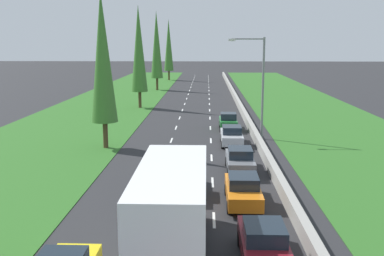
# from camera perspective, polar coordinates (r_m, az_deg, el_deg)

# --- Properties ---
(ground_plane) EXTENTS (300.00, 300.00, 0.00)m
(ground_plane) POSITION_cam_1_polar(r_m,az_deg,el_deg) (60.24, 0.59, 2.69)
(ground_plane) COLOR #28282B
(ground_plane) RESTS_ON ground
(grass_verge_left) EXTENTS (14.00, 140.00, 0.04)m
(grass_verge_left) POSITION_cam_1_polar(r_m,az_deg,el_deg) (61.83, -11.23, 2.71)
(grass_verge_left) COLOR #2D6623
(grass_verge_left) RESTS_ON ground
(grass_verge_right) EXTENTS (14.00, 140.00, 0.04)m
(grass_verge_right) POSITION_cam_1_polar(r_m,az_deg,el_deg) (61.61, 14.07, 2.57)
(grass_verge_right) COLOR #2D6623
(grass_verge_right) RESTS_ON ground
(median_barrier) EXTENTS (0.44, 120.00, 0.85)m
(median_barrier) POSITION_cam_1_polar(r_m,az_deg,el_deg) (60.32, 6.02, 3.05)
(median_barrier) COLOR #9E9B93
(median_barrier) RESTS_ON ground
(lane_markings) EXTENTS (3.64, 116.00, 0.01)m
(lane_markings) POSITION_cam_1_polar(r_m,az_deg,el_deg) (60.24, 0.59, 2.70)
(lane_markings) COLOR white
(lane_markings) RESTS_ON ground
(maroon_sedan_right_lane) EXTENTS (1.82, 4.50, 1.64)m
(maroon_sedan_right_lane) POSITION_cam_1_polar(r_m,az_deg,el_deg) (18.25, 9.12, -14.31)
(maroon_sedan_right_lane) COLOR maroon
(maroon_sedan_right_lane) RESTS_ON ground
(white_box_truck_centre_lane) EXTENTS (2.46, 9.40, 4.18)m
(white_box_truck_centre_lane) POSITION_cam_1_polar(r_m,az_deg,el_deg) (17.32, -2.34, -10.66)
(white_box_truck_centre_lane) COLOR black
(white_box_truck_centre_lane) RESTS_ON ground
(black_sedan_centre_lane) EXTENTS (1.82, 4.50, 1.64)m
(black_sedan_centre_lane) POSITION_cam_1_polar(r_m,az_deg,el_deg) (25.87, -1.22, -6.51)
(black_sedan_centre_lane) COLOR black
(black_sedan_centre_lane) RESTS_ON ground
(orange_sedan_right_lane) EXTENTS (1.82, 4.50, 1.64)m
(orange_sedan_right_lane) POSITION_cam_1_polar(r_m,az_deg,el_deg) (24.23, 6.51, -7.80)
(orange_sedan_right_lane) COLOR orange
(orange_sedan_right_lane) RESTS_ON ground
(grey_sedan_right_lane) EXTENTS (1.82, 4.50, 1.64)m
(grey_sedan_right_lane) POSITION_cam_1_polar(r_m,az_deg,el_deg) (30.15, 6.12, -4.05)
(grey_sedan_right_lane) COLOR slate
(grey_sedan_right_lane) RESTS_ON ground
(silver_sedan_right_lane) EXTENTS (1.82, 4.50, 1.64)m
(silver_sedan_right_lane) POSITION_cam_1_polar(r_m,az_deg,el_deg) (37.90, 5.07, -0.95)
(silver_sedan_right_lane) COLOR silver
(silver_sedan_right_lane) RESTS_ON ground
(green_hatchback_right_lane) EXTENTS (1.74, 3.90, 1.72)m
(green_hatchback_right_lane) POSITION_cam_1_polar(r_m,az_deg,el_deg) (44.48, 4.63, 0.84)
(green_hatchback_right_lane) COLOR #237A33
(green_hatchback_right_lane) RESTS_ON ground
(poplar_tree_second) EXTENTS (2.12, 2.12, 12.62)m
(poplar_tree_second) POSITION_cam_1_polar(r_m,az_deg,el_deg) (36.54, -11.33, 8.80)
(poplar_tree_second) COLOR #4C3823
(poplar_tree_second) RESTS_ON ground
(poplar_tree_third) EXTENTS (2.13, 2.13, 13.32)m
(poplar_tree_third) POSITION_cam_1_polar(r_m,az_deg,el_deg) (59.25, -6.80, 9.97)
(poplar_tree_third) COLOR #4C3823
(poplar_tree_third) RESTS_ON ground
(poplar_tree_fourth) EXTENTS (2.15, 2.15, 14.11)m
(poplar_tree_fourth) POSITION_cam_1_polar(r_m,az_deg,el_deg) (81.81, -4.54, 10.51)
(poplar_tree_fourth) COLOR #4C3823
(poplar_tree_fourth) RESTS_ON ground
(poplar_tree_fifth) EXTENTS (2.14, 2.14, 13.79)m
(poplar_tree_fifth) POSITION_cam_1_polar(r_m,az_deg,el_deg) (103.52, -2.99, 10.49)
(poplar_tree_fifth) COLOR #4C3823
(poplar_tree_fifth) RESTS_ON ground
(street_light_mast) EXTENTS (3.20, 0.28, 9.00)m
(street_light_mast) POSITION_cam_1_polar(r_m,az_deg,el_deg) (39.98, 8.55, 5.99)
(street_light_mast) COLOR gray
(street_light_mast) RESTS_ON ground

